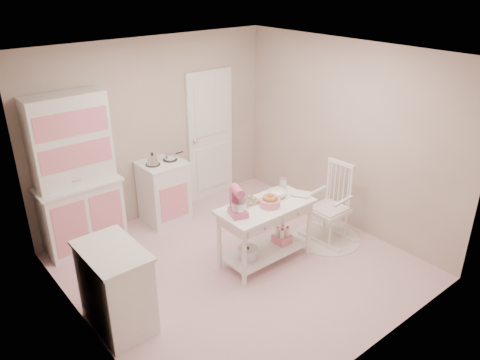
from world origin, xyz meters
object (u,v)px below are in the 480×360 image
at_px(base_cabinet, 116,288).
at_px(rocking_chair, 329,203).
at_px(stand_mixer, 238,202).
at_px(bread_basket, 270,203).
at_px(hutch, 76,175).
at_px(work_table, 265,233).
at_px(stove, 164,191).

relative_size(base_cabinet, rocking_chair, 0.84).
height_order(stand_mixer, bread_basket, stand_mixer).
distance_m(stand_mixer, bread_basket, 0.46).
xyz_separation_m(hutch, rocking_chair, (2.63, -1.93, -0.49)).
distance_m(base_cabinet, bread_basket, 2.02).
relative_size(base_cabinet, work_table, 0.77).
bearing_deg(stove, rocking_chair, -52.71).
distance_m(hutch, stove, 1.33).
xyz_separation_m(stove, work_table, (0.42, -1.73, -0.06)).
xyz_separation_m(stove, rocking_chair, (1.43, -1.88, 0.09)).
xyz_separation_m(stove, base_cabinet, (-1.54, -1.63, 0.00)).
relative_size(rocking_chair, bread_basket, 4.40).
bearing_deg(rocking_chair, stove, 121.98).
relative_size(hutch, rocking_chair, 1.89).
height_order(hutch, work_table, hutch).
relative_size(stove, base_cabinet, 1.00).
bearing_deg(hutch, work_table, -47.75).
bearing_deg(base_cabinet, stand_mixer, -2.91).
distance_m(rocking_chair, stand_mixer, 1.50).
xyz_separation_m(stove, stand_mixer, (-0.00, -1.71, 0.51)).
bearing_deg(stand_mixer, stove, 108.10).
height_order(work_table, bread_basket, bread_basket).
bearing_deg(stove, bread_basket, -76.22).
bearing_deg(rocking_chair, stand_mixer, 167.93).
xyz_separation_m(stand_mixer, bread_basket, (0.44, -0.07, -0.12)).
height_order(stove, base_cabinet, same).
bearing_deg(stand_mixer, base_cabinet, -164.69).
relative_size(work_table, bread_basket, 4.80).
bearing_deg(rocking_chair, bread_basket, 168.95).
relative_size(stand_mixer, bread_basket, 1.36).
height_order(hutch, bread_basket, hutch).
distance_m(base_cabinet, rocking_chair, 2.98).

